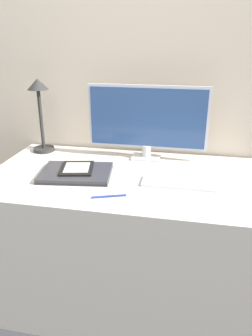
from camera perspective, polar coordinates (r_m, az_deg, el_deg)
ground_plane at (r=1.89m, az=-1.56°, el=-24.05°), size 10.00×10.00×0.00m
wall_back at (r=1.88m, az=2.09°, el=17.08°), size 3.60×0.05×2.40m
desk at (r=1.78m, az=-0.50°, el=-12.13°), size 1.32×0.74×0.73m
monitor at (r=1.76m, az=3.72°, el=8.34°), size 0.64×0.11×0.40m
keyboard at (r=1.52m, az=9.24°, el=-2.65°), size 0.34×0.11×0.01m
laptop at (r=1.61m, az=-8.68°, el=-0.83°), size 0.37×0.29×0.02m
ereader at (r=1.62m, az=-8.54°, el=-0.04°), size 0.19×0.21×0.01m
desk_lamp at (r=1.93m, az=-14.81°, el=10.59°), size 0.12×0.12×0.42m
pen at (r=1.39m, az=-3.03°, el=-4.93°), size 0.14×0.06×0.01m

